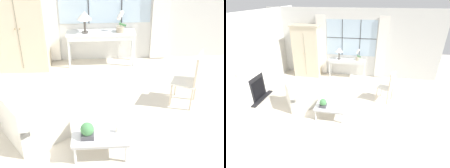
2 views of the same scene
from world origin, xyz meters
The scene contains 11 objects.
ground_plane centered at (0.00, 0.00, 0.00)m, with size 14.00×14.00×0.00m, color beige.
wall_back_windowed centered at (0.00, 3.02, 1.40)m, with size 7.20×0.14×2.80m.
armoire centered at (-1.84, 2.67, 1.09)m, with size 1.18×0.63×2.17m.
console_table centered at (-0.11, 2.74, 0.70)m, with size 1.54×0.41×0.79m.
table_lamp centered at (-0.46, 2.73, 1.18)m, with size 0.32×0.32×0.49m.
potted_orchid centered at (0.32, 2.75, 0.98)m, with size 0.22×0.18×0.49m.
armchair_upholstered centered at (-1.29, 0.27, 0.27)m, with size 1.17×1.17×0.83m.
side_chair_wooden centered at (1.49, 1.03, 0.60)m, with size 0.59×0.59×1.07m.
coffee_table centered at (-0.20, -0.12, 0.34)m, with size 0.86×0.67×0.38m.
potted_plant_small centered at (-0.38, -0.25, 0.50)m, with size 0.20×0.20×0.25m.
pillar_candle centered at (0.06, -0.16, 0.43)m, with size 0.09×0.09×0.12m.
Camera 1 is at (-0.21, -3.77, 3.50)m, focal length 50.00 mm.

